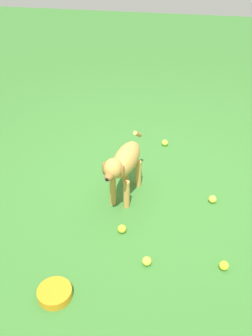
{
  "coord_description": "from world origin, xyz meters",
  "views": [
    {
      "loc": [
        2.64,
        0.36,
        2.01
      ],
      "look_at": [
        0.16,
        -0.12,
        0.28
      ],
      "focal_mm": 39.57,
      "sensor_mm": 36.0,
      "label": 1
    }
  ],
  "objects_px": {
    "tennis_ball_2": "(224,266)",
    "water_bowl": "(55,293)",
    "tennis_ball_1": "(147,261)",
    "tennis_ball_3": "(122,229)",
    "dog": "(124,163)",
    "tennis_ball_0": "(165,143)",
    "tennis_ball_4": "(213,199)"
  },
  "relations": [
    {
      "from": "tennis_ball_0",
      "to": "tennis_ball_4",
      "type": "height_order",
      "value": "same"
    },
    {
      "from": "tennis_ball_1",
      "to": "water_bowl",
      "type": "xyz_separation_m",
      "value": [
        0.37,
        -0.54,
        -0.0
      ]
    },
    {
      "from": "tennis_ball_3",
      "to": "water_bowl",
      "type": "distance_m",
      "value": 0.71
    },
    {
      "from": "tennis_ball_4",
      "to": "water_bowl",
      "type": "height_order",
      "value": "tennis_ball_4"
    },
    {
      "from": "tennis_ball_3",
      "to": "dog",
      "type": "bearing_deg",
      "value": -171.11
    },
    {
      "from": "dog",
      "to": "tennis_ball_4",
      "type": "bearing_deg",
      "value": 104.54
    },
    {
      "from": "water_bowl",
      "to": "tennis_ball_0",
      "type": "bearing_deg",
      "value": 166.17
    },
    {
      "from": "water_bowl",
      "to": "tennis_ball_1",
      "type": "bearing_deg",
      "value": 124.49
    },
    {
      "from": "dog",
      "to": "tennis_ball_1",
      "type": "height_order",
      "value": "dog"
    },
    {
      "from": "tennis_ball_1",
      "to": "tennis_ball_4",
      "type": "height_order",
      "value": "same"
    },
    {
      "from": "dog",
      "to": "tennis_ball_1",
      "type": "distance_m",
      "value": 0.82
    },
    {
      "from": "tennis_ball_3",
      "to": "tennis_ball_4",
      "type": "xyz_separation_m",
      "value": [
        -0.49,
        0.68,
        0.0
      ]
    },
    {
      "from": "tennis_ball_2",
      "to": "water_bowl",
      "type": "relative_size",
      "value": 0.3
    },
    {
      "from": "tennis_ball_4",
      "to": "water_bowl",
      "type": "xyz_separation_m",
      "value": [
        1.14,
        -0.98,
        -0.0
      ]
    },
    {
      "from": "tennis_ball_2",
      "to": "tennis_ball_3",
      "type": "height_order",
      "value": "same"
    },
    {
      "from": "tennis_ball_3",
      "to": "water_bowl",
      "type": "xyz_separation_m",
      "value": [
        0.65,
        -0.3,
        -0.0
      ]
    },
    {
      "from": "tennis_ball_3",
      "to": "tennis_ball_1",
      "type": "bearing_deg",
      "value": 39.75
    },
    {
      "from": "tennis_ball_0",
      "to": "tennis_ball_1",
      "type": "height_order",
      "value": "same"
    },
    {
      "from": "dog",
      "to": "water_bowl",
      "type": "relative_size",
      "value": 3.57
    },
    {
      "from": "tennis_ball_1",
      "to": "tennis_ball_2",
      "type": "relative_size",
      "value": 1.0
    },
    {
      "from": "tennis_ball_4",
      "to": "tennis_ball_1",
      "type": "bearing_deg",
      "value": -30.01
    },
    {
      "from": "tennis_ball_0",
      "to": "tennis_ball_2",
      "type": "relative_size",
      "value": 1.0
    },
    {
      "from": "tennis_ball_2",
      "to": "water_bowl",
      "type": "bearing_deg",
      "value": -67.93
    },
    {
      "from": "tennis_ball_1",
      "to": "tennis_ball_3",
      "type": "height_order",
      "value": "same"
    },
    {
      "from": "tennis_ball_0",
      "to": "tennis_ball_3",
      "type": "relative_size",
      "value": 1.0
    },
    {
      "from": "tennis_ball_0",
      "to": "tennis_ball_3",
      "type": "height_order",
      "value": "same"
    },
    {
      "from": "tennis_ball_1",
      "to": "tennis_ball_2",
      "type": "xyz_separation_m",
      "value": [
        -0.06,
        0.52,
        0.0
      ]
    },
    {
      "from": "tennis_ball_0",
      "to": "tennis_ball_3",
      "type": "bearing_deg",
      "value": -7.9
    },
    {
      "from": "tennis_ball_0",
      "to": "tennis_ball_1",
      "type": "relative_size",
      "value": 1.0
    },
    {
      "from": "tennis_ball_0",
      "to": "tennis_ball_3",
      "type": "xyz_separation_m",
      "value": [
        1.35,
        -0.19,
        0.0
      ]
    },
    {
      "from": "dog",
      "to": "tennis_ball_3",
      "type": "xyz_separation_m",
      "value": [
        0.42,
        0.07,
        -0.32
      ]
    },
    {
      "from": "tennis_ball_4",
      "to": "tennis_ball_0",
      "type": "bearing_deg",
      "value": -150.06
    }
  ]
}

